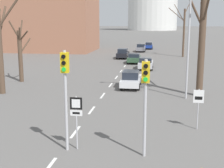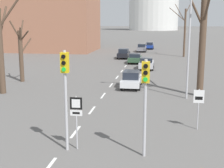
{
  "view_description": "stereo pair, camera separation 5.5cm",
  "coord_description": "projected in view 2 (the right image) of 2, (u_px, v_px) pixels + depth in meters",
  "views": [
    {
      "loc": [
        4.55,
        -7.74,
        6.24
      ],
      "look_at": [
        2.37,
        7.15,
        3.2
      ],
      "focal_mm": 50.0,
      "sensor_mm": 36.0,
      "label": 1
    },
    {
      "loc": [
        4.61,
        -7.73,
        6.24
      ],
      "look_at": [
        2.37,
        7.15,
        3.2
      ],
      "focal_mm": 50.0,
      "sensor_mm": 36.0,
      "label": 2
    }
  ],
  "objects": [
    {
      "name": "lane_stripe_5",
      "position": [
        117.0,
        77.0,
        35.34
      ],
      "size": [
        0.16,
        2.0,
        0.01
      ],
      "primitive_type": "cube",
      "color": "silver",
      "rests_on": "ground_plane"
    },
    {
      "name": "bare_tree_right_near",
      "position": [
        184.0,
        30.0,
        54.8
      ],
      "size": [
        4.46,
        2.88,
        11.15
      ],
      "color": "brown",
      "rests_on": "ground_plane"
    },
    {
      "name": "sedan_near_right",
      "position": [
        150.0,
        45.0,
        71.01
      ],
      "size": [
        1.73,
        4.33,
        1.58
      ],
      "color": "navy",
      "rests_on": "ground_plane"
    },
    {
      "name": "lane_stripe_4",
      "position": [
        111.0,
        85.0,
        30.97
      ],
      "size": [
        0.16,
        2.0,
        0.01
      ],
      "primitive_type": "cube",
      "color": "silver",
      "rests_on": "ground_plane"
    },
    {
      "name": "sedan_far_left",
      "position": [
        142.0,
        48.0,
        64.79
      ],
      "size": [
        1.86,
        4.41,
        1.65
      ],
      "color": "slate",
      "rests_on": "ground_plane"
    },
    {
      "name": "lane_stripe_1",
      "position": [
        75.0,
        132.0,
        17.89
      ],
      "size": [
        0.16,
        2.0,
        0.01
      ],
      "primitive_type": "cube",
      "color": "silver",
      "rests_on": "ground_plane"
    },
    {
      "name": "traffic_signal_near_right",
      "position": [
        145.0,
        90.0,
        14.06
      ],
      "size": [
        0.36,
        0.34,
        4.58
      ],
      "color": "#B2B2B7",
      "rests_on": "ground_plane"
    },
    {
      "name": "route_sign_post",
      "position": [
        76.0,
        113.0,
        15.15
      ],
      "size": [
        0.6,
        0.08,
        2.69
      ],
      "color": "#B2B2B7",
      "rests_on": "ground_plane"
    },
    {
      "name": "bare_tree_left_near",
      "position": [
        21.0,
        52.0,
        32.26
      ],
      "size": [
        2.13,
        1.92,
        6.39
      ],
      "color": "brown",
      "rests_on": "ground_plane"
    },
    {
      "name": "speed_limit_sign",
      "position": [
        199.0,
        102.0,
        17.99
      ],
      "size": [
        0.6,
        0.08,
        2.42
      ],
      "color": "#B2B2B7",
      "rests_on": "ground_plane"
    },
    {
      "name": "lane_stripe_8",
      "position": [
        129.0,
        62.0,
        48.42
      ],
      "size": [
        0.16,
        2.0,
        0.01
      ],
      "primitive_type": "cube",
      "color": "silver",
      "rests_on": "ground_plane"
    },
    {
      "name": "sedan_far_right",
      "position": [
        132.0,
        79.0,
        29.87
      ],
      "size": [
        1.83,
        4.52,
        1.6
      ],
      "color": "silver",
      "rests_on": "ground_plane"
    },
    {
      "name": "bare_tree_right_far",
      "position": [
        202.0,
        42.0,
        25.53
      ],
      "size": [
        1.6,
        5.87,
        9.45
      ],
      "color": "brown",
      "rests_on": "ground_plane"
    },
    {
      "name": "traffic_signal_centre_tall",
      "position": [
        65.0,
        82.0,
        14.72
      ],
      "size": [
        0.36,
        0.34,
        4.92
      ],
      "color": "#B2B2B7",
      "rests_on": "ground_plane"
    },
    {
      "name": "lane_stripe_2",
      "position": [
        92.0,
        110.0,
        22.25
      ],
      "size": [
        0.16,
        2.0,
        0.01
      ],
      "primitive_type": "cube",
      "color": "silver",
      "rests_on": "ground_plane"
    },
    {
      "name": "lane_stripe_0",
      "position": [
        48.0,
        167.0,
        13.53
      ],
      "size": [
        0.16,
        2.0,
        0.01
      ],
      "primitive_type": "cube",
      "color": "silver",
      "rests_on": "ground_plane"
    },
    {
      "name": "sedan_near_left",
      "position": [
        146.0,
        63.0,
        41.24
      ],
      "size": [
        1.92,
        4.28,
        1.55
      ],
      "color": "#B7B7BC",
      "rests_on": "ground_plane"
    },
    {
      "name": "street_lamp_right",
      "position": [
        185.0,
        25.0,
        24.56
      ],
      "size": [
        2.44,
        0.36,
        9.79
      ],
      "color": "#B2B2B7",
      "rests_on": "ground_plane"
    },
    {
      "name": "bare_tree_left_far",
      "position": [
        0.0,
        45.0,
        26.72
      ],
      "size": [
        4.05,
        2.71,
        9.18
      ],
      "color": "brown",
      "rests_on": "ground_plane"
    },
    {
      "name": "lane_stripe_3",
      "position": [
        103.0,
        96.0,
        26.61
      ],
      "size": [
        0.16,
        2.0,
        0.01
      ],
      "primitive_type": "cube",
      "color": "silver",
      "rests_on": "ground_plane"
    },
    {
      "name": "lane_stripe_6",
      "position": [
        122.0,
        71.0,
        39.7
      ],
      "size": [
        0.16,
        2.0,
        0.01
      ],
      "primitive_type": "cube",
      "color": "silver",
      "rests_on": "ground_plane"
    },
    {
      "name": "sedan_distant_centre",
      "position": [
        124.0,
        53.0,
        53.23
      ],
      "size": [
        1.88,
        4.6,
        1.67
      ],
      "color": "black",
      "rests_on": "ground_plane"
    },
    {
      "name": "lane_stripe_7",
      "position": [
        126.0,
        66.0,
        44.06
      ],
      "size": [
        0.16,
        2.0,
        0.01
      ],
      "primitive_type": "cube",
      "color": "silver",
      "rests_on": "ground_plane"
    },
    {
      "name": "sedan_mid_centre",
      "position": [
        135.0,
        58.0,
        47.04
      ],
      "size": [
        1.97,
        4.14,
        1.48
      ],
      "color": "#2D4C33",
      "rests_on": "ground_plane"
    }
  ]
}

